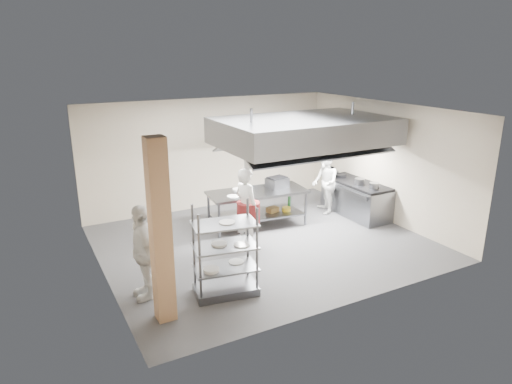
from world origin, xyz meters
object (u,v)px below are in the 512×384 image
pass_rack (225,251)px  chef_head (246,208)px  stockpot (360,182)px  island (257,208)px  chef_plating (143,252)px  griddle (277,183)px  cooking_range (356,199)px  chef_line (325,183)px

pass_rack → chef_head: size_ratio=0.92×
pass_rack → stockpot: (4.64, 1.89, 0.16)m
island → pass_rack: size_ratio=1.45×
chef_head → chef_plating: chef_head is taller
chef_plating → stockpot: size_ratio=6.94×
island → stockpot: 2.73m
pass_rack → chef_head: bearing=62.6°
chef_plating → griddle: bearing=119.5°
pass_rack → cooking_range: (4.78, 2.14, -0.41)m
chef_plating → pass_rack: bearing=67.5°
island → chef_head: size_ratio=1.33×
chef_line → griddle: 1.48m
griddle → island: bearing=173.2°
pass_rack → griddle: (2.66, 2.68, 0.20)m
island → cooking_range: (2.70, -0.50, -0.04)m
pass_rack → cooking_range: bearing=34.2°
chef_line → griddle: size_ratio=3.37×
island → stockpot: bearing=-10.5°
cooking_range → griddle: size_ratio=4.03×
cooking_range → chef_head: (-3.51, -0.49, 0.49)m
chef_plating → stockpot: 6.09m
cooking_range → chef_head: bearing=-172.1°
cooking_range → stockpot: bearing=-118.6°
pass_rack → stockpot: bearing=32.3°
cooking_range → chef_head: chef_head is taller
chef_head → chef_line: 3.03m
chef_head → chef_plating: (-2.57, -1.07, -0.05)m
chef_line → chef_plating: chef_plating is taller
chef_plating → chef_head: bearing=114.2°
island → chef_line: 2.09m
pass_rack → stockpot: pass_rack is taller
island → stockpot: size_ratio=9.73×
chef_head → chef_line: (2.86, 1.01, -0.07)m
pass_rack → chef_plating: chef_plating is taller
island → pass_rack: bearing=-122.3°
island → stockpot: (2.57, -0.75, 0.53)m
pass_rack → griddle: size_ratio=3.34×
pass_rack → chef_line: chef_line is taller
chef_head → stockpot: chef_head is taller
island → chef_line: chef_line is taller
chef_plating → cooking_range: bearing=105.9°
island → griddle: size_ratio=4.85×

